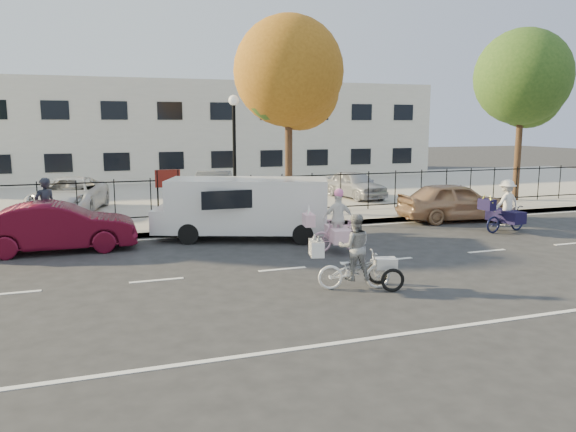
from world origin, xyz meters
name	(u,v)px	position (x,y,z in m)	size (l,w,h in m)	color
ground	(282,269)	(0.00, 0.00, 0.00)	(120.00, 120.00, 0.00)	#333334
road_markings	(282,269)	(0.00, 0.00, 0.01)	(60.00, 9.52, 0.01)	silver
curb	(233,230)	(0.00, 5.05, 0.07)	(60.00, 0.10, 0.15)	#A8A399
sidewalk	(226,224)	(0.00, 6.10, 0.07)	(60.00, 2.20, 0.15)	#A8A399
parking_lot	(186,194)	(0.00, 15.00, 0.07)	(60.00, 15.60, 0.15)	#A8A399
iron_fence	(219,197)	(0.00, 7.20, 0.90)	(58.00, 0.06, 1.50)	black
building	(160,131)	(0.00, 25.00, 3.00)	(34.00, 10.00, 6.00)	silver
lamppost	(234,135)	(0.50, 6.80, 3.11)	(0.36, 0.36, 4.33)	black
street_sign	(168,185)	(-1.85, 6.80, 1.42)	(0.85, 0.06, 1.80)	black
zebra_trike	(355,260)	(0.95, -2.03, 0.63)	(1.91, 1.05, 1.63)	white
unicorn_bike	(337,229)	(2.02, 1.29, 0.65)	(1.79, 1.26, 1.77)	#F9BEDA
bull_bike	(505,211)	(8.38, 2.16, 0.69)	(1.88, 1.30, 1.72)	#0F1234
white_van	(245,206)	(0.07, 3.80, 1.02)	(5.64, 3.31, 1.85)	white
red_sedan	(58,227)	(-5.23, 3.89, 0.69)	(1.45, 4.17, 1.37)	#52091C
gold_sedan	(455,202)	(8.12, 4.50, 0.71)	(1.67, 4.14, 1.41)	tan
pedestrian	(45,207)	(-5.65, 5.56, 1.03)	(0.64, 0.42, 1.77)	black
lot_car_b	(69,195)	(-5.16, 10.03, 0.82)	(2.22, 4.82, 1.34)	silver
lot_car_c	(213,188)	(0.52, 10.84, 0.81)	(1.40, 4.03, 1.33)	#53575B
lot_car_d	(355,184)	(6.97, 10.43, 0.77)	(1.46, 3.62, 1.23)	#B1B3B9
tree_mid	(292,77)	(2.84, 7.36, 5.19)	(4.04, 4.04, 7.41)	#442D1D
tree_east	(524,82)	(13.56, 7.55, 5.27)	(4.11, 4.11, 7.53)	#442D1D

